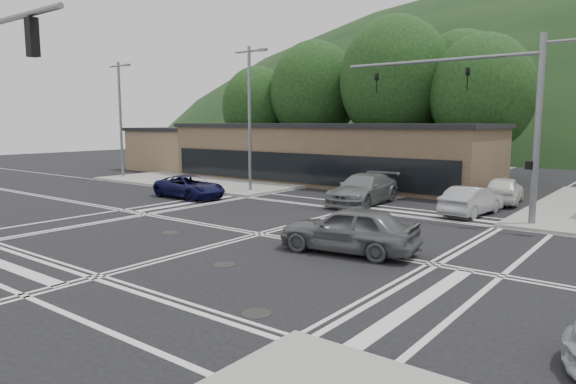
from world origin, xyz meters
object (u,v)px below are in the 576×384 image
Objects in this scene: car_blue_west at (190,187)px; car_queue_a at (472,201)px; car_queue_b at (504,190)px; car_grey_center at (349,229)px; car_northbound at (363,189)px.

car_blue_west is 1.13× the size of car_queue_a.
car_queue_a is 0.96× the size of car_queue_b.
car_queue_a is at bearing -69.81° from car_blue_west.
car_grey_center is at bearing 77.47° from car_queue_b.
car_blue_west is 17.64m from car_queue_b.
car_queue_a is at bearing -1.37° from car_northbound.
car_grey_center is (13.94, -5.30, 0.15)m from car_blue_west.
car_blue_west is 15.56m from car_queue_a.
car_blue_west is 1.08× the size of car_queue_b.
car_queue_b reaches higher than car_blue_west.
car_grey_center is 1.13× the size of car_queue_a.
car_queue_a is 0.75× the size of car_northbound.
car_queue_a is at bearing 165.44° from car_grey_center.
car_grey_center is 0.84× the size of car_northbound.
car_queue_a is 4.59m from car_queue_b.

